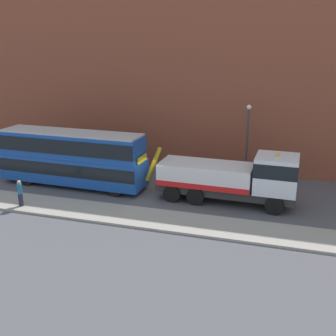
{
  "coord_description": "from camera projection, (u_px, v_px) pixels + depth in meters",
  "views": [
    {
      "loc": [
        8.8,
        -25.21,
        10.13
      ],
      "look_at": [
        1.2,
        -0.04,
        2.0
      ],
      "focal_mm": 43.43,
      "sensor_mm": 36.0,
      "label": 1
    }
  ],
  "objects": [
    {
      "name": "ground_plane",
      "position": [
        152.0,
        194.0,
        28.48
      ],
      "size": [
        120.0,
        120.0,
        0.0
      ],
      "primitive_type": "plane",
      "color": "#4C4C51"
    },
    {
      "name": "near_kerb",
      "position": [
        129.0,
        216.0,
        24.62
      ],
      "size": [
        60.0,
        2.8,
        0.15
      ],
      "primitive_type": "cube",
      "color": "gray",
      "rests_on": "ground_plane"
    },
    {
      "name": "building_facade",
      "position": [
        179.0,
        70.0,
        32.41
      ],
      "size": [
        60.0,
        1.5,
        16.0
      ],
      "color": "brown",
      "rests_on": "ground_plane"
    },
    {
      "name": "recovery_tow_truck",
      "position": [
        233.0,
        177.0,
        26.37
      ],
      "size": [
        10.18,
        2.9,
        3.67
      ],
      "rotation": [
        0.0,
        0.0,
        -0.03
      ],
      "color": "#2D2D2D",
      "rests_on": "ground_plane"
    },
    {
      "name": "double_decker_bus",
      "position": [
        72.0,
        156.0,
        29.47
      ],
      "size": [
        11.1,
        2.87,
        4.06
      ],
      "rotation": [
        0.0,
        0.0,
        -0.03
      ],
      "color": "#19479E",
      "rests_on": "ground_plane"
    },
    {
      "name": "pedestrian_onlooker",
      "position": [
        20.0,
        193.0,
        25.73
      ],
      "size": [
        0.44,
        0.48,
        1.71
      ],
      "rotation": [
        0.0,
        0.0,
        0.59
      ],
      "color": "#232333",
      "rests_on": "near_kerb"
    },
    {
      "name": "street_lamp",
      "position": [
        247.0,
        136.0,
        30.12
      ],
      "size": [
        0.36,
        0.36,
        5.83
      ],
      "color": "#38383D",
      "rests_on": "ground_plane"
    }
  ]
}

